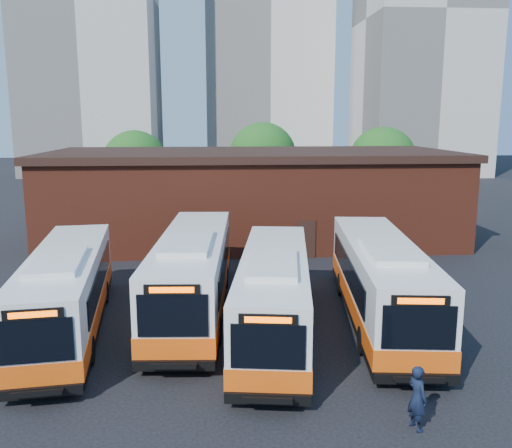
{
  "coord_description": "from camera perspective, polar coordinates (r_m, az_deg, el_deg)",
  "views": [
    {
      "loc": [
        -2.58,
        -18.83,
        8.58
      ],
      "look_at": [
        -0.74,
        5.92,
        3.79
      ],
      "focal_mm": 38.0,
      "sensor_mm": 36.0,
      "label": 1
    }
  ],
  "objects": [
    {
      "name": "depot_building",
      "position": [
        39.28,
        -0.44,
        3.14
      ],
      "size": [
        28.6,
        12.6,
        6.4
      ],
      "color": "maroon",
      "rests_on": "ground"
    },
    {
      "name": "ground",
      "position": [
        20.85,
        3.33,
        -13.39
      ],
      "size": [
        220.0,
        220.0,
        0.0
      ],
      "primitive_type": "plane",
      "color": "black"
    },
    {
      "name": "tower_right",
      "position": [
        94.07,
        17.16,
        20.11
      ],
      "size": [
        18.0,
        18.0,
        49.2
      ],
      "color": "beige",
      "rests_on": "ground"
    },
    {
      "name": "bus_east",
      "position": [
        24.05,
        12.97,
        -6.12
      ],
      "size": [
        4.22,
        13.52,
        3.63
      ],
      "rotation": [
        0.0,
        0.0,
        -0.11
      ],
      "color": "white",
      "rests_on": "ground"
    },
    {
      "name": "bus_mideast",
      "position": [
        22.01,
        1.92,
        -7.65
      ],
      "size": [
        4.28,
        12.88,
        3.46
      ],
      "rotation": [
        0.0,
        0.0,
        -0.14
      ],
      "color": "white",
      "rests_on": "ground"
    },
    {
      "name": "tree_mid",
      "position": [
        53.15,
        0.71,
        7.15
      ],
      "size": [
        6.56,
        6.56,
        8.36
      ],
      "color": "#382314",
      "rests_on": "ground"
    },
    {
      "name": "tree_east",
      "position": [
        52.35,
        13.17,
        6.53
      ],
      "size": [
        6.24,
        6.24,
        7.96
      ],
      "color": "#382314",
      "rests_on": "ground"
    },
    {
      "name": "tree_west",
      "position": [
        51.52,
        -12.59,
        6.29
      ],
      "size": [
        6.0,
        6.0,
        7.65
      ],
      "color": "#382314",
      "rests_on": "ground"
    },
    {
      "name": "bus_midwest",
      "position": [
        24.61,
        -6.65,
        -5.43
      ],
      "size": [
        3.62,
        13.74,
        3.7
      ],
      "rotation": [
        0.0,
        0.0,
        -0.06
      ],
      "color": "white",
      "rests_on": "ground"
    },
    {
      "name": "bus_west",
      "position": [
        23.61,
        -19.3,
        -6.95
      ],
      "size": [
        4.06,
        12.95,
        3.48
      ],
      "rotation": [
        0.0,
        0.0,
        0.12
      ],
      "color": "white",
      "rests_on": "ground"
    },
    {
      "name": "transit_worker",
      "position": [
        16.51,
        16.61,
        -17.12
      ],
      "size": [
        0.65,
        0.8,
        1.88
      ],
      "primitive_type": "imported",
      "rotation": [
        0.0,
        0.0,
        1.9
      ],
      "color": "black",
      "rests_on": "ground"
    }
  ]
}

